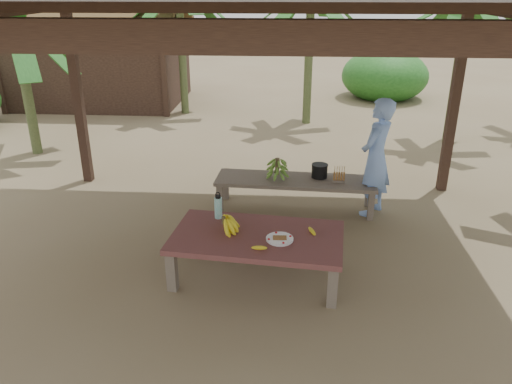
# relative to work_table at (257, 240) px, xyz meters

# --- Properties ---
(ground) EXTENTS (80.00, 80.00, 0.00)m
(ground) POSITION_rel_work_table_xyz_m (-0.11, 0.36, -0.43)
(ground) COLOR brown
(ground) RESTS_ON ground
(pavilion) EXTENTS (6.60, 5.60, 2.95)m
(pavilion) POSITION_rel_work_table_xyz_m (-0.12, 0.35, 2.34)
(pavilion) COLOR black
(pavilion) RESTS_ON ground
(work_table) EXTENTS (1.90, 1.19, 0.50)m
(work_table) POSITION_rel_work_table_xyz_m (0.00, 0.00, 0.00)
(work_table) COLOR brown
(work_table) RESTS_ON ground
(bench) EXTENTS (2.23, 0.73, 0.45)m
(bench) POSITION_rel_work_table_xyz_m (0.41, 1.78, -0.04)
(bench) COLOR brown
(bench) RESTS_ON ground
(ripe_banana_bunch) EXTENTS (0.33, 0.29, 0.19)m
(ripe_banana_bunch) POSITION_rel_work_table_xyz_m (-0.36, 0.06, 0.16)
(ripe_banana_bunch) COLOR yellow
(ripe_banana_bunch) RESTS_ON work_table
(plate) EXTENTS (0.29, 0.29, 0.04)m
(plate) POSITION_rel_work_table_xyz_m (0.24, -0.11, 0.08)
(plate) COLOR white
(plate) RESTS_ON work_table
(loose_banana_front) EXTENTS (0.17, 0.07, 0.04)m
(loose_banana_front) POSITION_rel_work_table_xyz_m (0.04, -0.32, 0.09)
(loose_banana_front) COLOR yellow
(loose_banana_front) RESTS_ON work_table
(loose_banana_side) EXTENTS (0.09, 0.16, 0.04)m
(loose_banana_side) POSITION_rel_work_table_xyz_m (0.58, 0.08, 0.09)
(loose_banana_side) COLOR yellow
(loose_banana_side) RESTS_ON work_table
(water_flask) EXTENTS (0.09, 0.09, 0.32)m
(water_flask) POSITION_rel_work_table_xyz_m (-0.47, 0.39, 0.20)
(water_flask) COLOR #3DC0AF
(water_flask) RESTS_ON work_table
(green_banana_stalk) EXTENTS (0.28, 0.28, 0.31)m
(green_banana_stalk) POSITION_rel_work_table_xyz_m (0.16, 1.80, 0.17)
(green_banana_stalk) COLOR #598C2D
(green_banana_stalk) RESTS_ON bench
(cooking_pot) EXTENTS (0.22, 0.22, 0.18)m
(cooking_pot) POSITION_rel_work_table_xyz_m (0.75, 1.87, 0.11)
(cooking_pot) COLOR black
(cooking_pot) RESTS_ON bench
(skewer_rack) EXTENTS (0.18, 0.09, 0.24)m
(skewer_rack) POSITION_rel_work_table_xyz_m (1.00, 1.70, 0.14)
(skewer_rack) COLOR #A57F47
(skewer_rack) RESTS_ON bench
(woman) EXTENTS (0.65, 0.70, 1.61)m
(woman) POSITION_rel_work_table_xyz_m (1.47, 1.72, 0.37)
(woman) COLOR #7DA2EC
(woman) RESTS_ON ground
(hut) EXTENTS (4.40, 3.43, 2.85)m
(hut) POSITION_rel_work_table_xyz_m (-4.61, 8.36, 0.67)
(hut) COLOR black
(hut) RESTS_ON ground
(banana_plant_ne) EXTENTS (1.80, 1.80, 3.04)m
(banana_plant_ne) POSITION_rel_work_table_xyz_m (3.49, 5.22, 2.12)
(banana_plant_ne) COLOR #596638
(banana_plant_ne) RESTS_ON ground
(banana_plant_w) EXTENTS (1.80, 1.80, 2.58)m
(banana_plant_w) POSITION_rel_work_table_xyz_m (-4.41, 3.98, 1.67)
(banana_plant_w) COLOR #596638
(banana_plant_w) RESTS_ON ground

